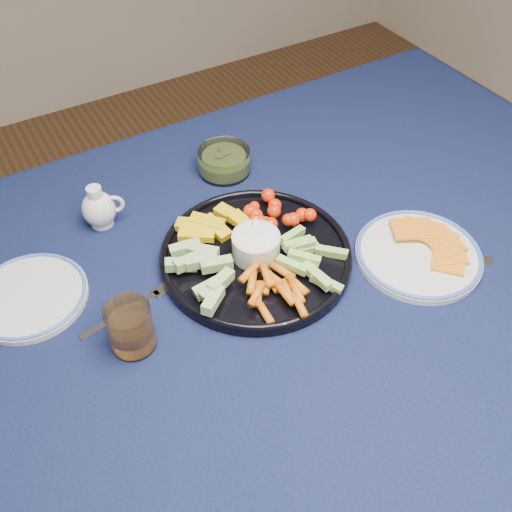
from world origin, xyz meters
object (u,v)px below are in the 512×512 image
creamer_pitcher (99,209)px  cheese_plate (419,253)px  juice_tumbler (131,329)px  crudite_platter (255,253)px  side_plate_extra (29,296)px  dining_table (265,308)px  pickle_bowl (224,162)px

creamer_pitcher → cheese_plate: (0.47, -0.38, -0.03)m
cheese_plate → juice_tumbler: juice_tumbler is taller
crudite_platter → side_plate_extra: crudite_platter is taller
creamer_pitcher → side_plate_extra: creamer_pitcher is taller
side_plate_extra → dining_table: bearing=-23.5°
dining_table → juice_tumbler: (-0.26, -0.01, 0.13)m
creamer_pitcher → juice_tumbler: bearing=-100.4°
creamer_pitcher → pickle_bowl: creamer_pitcher is taller
dining_table → pickle_bowl: 0.34m
dining_table → juice_tumbler: juice_tumbler is taller
creamer_pitcher → cheese_plate: bearing=-39.2°
dining_table → side_plate_extra: bearing=156.5°
crudite_platter → pickle_bowl: bearing=73.4°
side_plate_extra → pickle_bowl: bearing=17.6°
pickle_bowl → cheese_plate: bearing=-65.7°
pickle_bowl → cheese_plate: 0.45m
creamer_pitcher → side_plate_extra: bearing=-145.5°
dining_table → juice_tumbler: size_ratio=19.17×
dining_table → creamer_pitcher: creamer_pitcher is taller
juice_tumbler → side_plate_extra: (-0.12, 0.18, -0.03)m
side_plate_extra → creamer_pitcher: bearing=34.5°
crudite_platter → creamer_pitcher: (-0.21, 0.24, 0.02)m
juice_tumbler → cheese_plate: bearing=-9.3°
creamer_pitcher → cheese_plate: creamer_pitcher is taller
juice_tumbler → crudite_platter: bearing=12.8°
crudite_platter → juice_tumbler: bearing=-167.2°
pickle_bowl → side_plate_extra: 0.48m
crudite_platter → creamer_pitcher: 0.32m
pickle_bowl → crudite_platter: bearing=-106.6°
crudite_platter → juice_tumbler: (-0.26, -0.06, 0.02)m
cheese_plate → juice_tumbler: size_ratio=2.67×
creamer_pitcher → juice_tumbler: creamer_pitcher is taller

